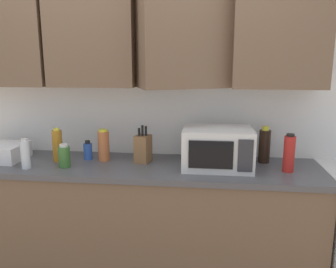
% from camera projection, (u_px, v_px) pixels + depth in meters
% --- Properties ---
extents(wall_back_with_cabinets, '(3.50, 0.56, 2.60)m').
position_uv_depth(wall_back_with_cabinets, '(141.00, 68.00, 2.60)').
color(wall_back_with_cabinets, white).
rests_on(wall_back_with_cabinets, ground_plane).
extents(counter_run, '(2.63, 0.63, 0.90)m').
position_uv_depth(counter_run, '(138.00, 222.00, 2.62)').
color(counter_run, brown).
rests_on(counter_run, ground_plane).
extents(microwave, '(0.48, 0.37, 0.28)m').
position_uv_depth(microwave, '(218.00, 148.00, 2.43)').
color(microwave, silver).
rests_on(microwave, counter_run).
extents(knife_block, '(0.12, 0.14, 0.28)m').
position_uv_depth(knife_block, '(143.00, 148.00, 2.57)').
color(knife_block, brown).
rests_on(knife_block, counter_run).
extents(bottle_blue_cleaner, '(0.06, 0.06, 0.15)m').
position_uv_depth(bottle_blue_cleaner, '(88.00, 151.00, 2.64)').
color(bottle_blue_cleaner, '#2D56B7').
rests_on(bottle_blue_cleaner, counter_run).
extents(bottle_red_sauce, '(0.08, 0.08, 0.26)m').
position_uv_depth(bottle_red_sauce, '(289.00, 153.00, 2.34)').
color(bottle_red_sauce, red).
rests_on(bottle_red_sauce, counter_run).
extents(bottle_clear_tall, '(0.06, 0.06, 0.21)m').
position_uv_depth(bottle_clear_tall, '(25.00, 154.00, 2.41)').
color(bottle_clear_tall, silver).
rests_on(bottle_clear_tall, counter_run).
extents(bottle_amber_vinegar, '(0.07, 0.07, 0.25)m').
position_uv_depth(bottle_amber_vinegar, '(57.00, 146.00, 2.58)').
color(bottle_amber_vinegar, '#AD701E').
rests_on(bottle_amber_vinegar, counter_run).
extents(bottle_green_oil, '(0.08, 0.08, 0.17)m').
position_uv_depth(bottle_green_oil, '(64.00, 156.00, 2.45)').
color(bottle_green_oil, '#386B2D').
rests_on(bottle_green_oil, counter_run).
extents(bottle_spice_jar, '(0.08, 0.08, 0.24)m').
position_uv_depth(bottle_spice_jar, '(104.00, 145.00, 2.60)').
color(bottle_spice_jar, '#BC6638').
rests_on(bottle_spice_jar, counter_run).
extents(bottle_soy_dark, '(0.08, 0.08, 0.27)m').
position_uv_depth(bottle_soy_dark, '(264.00, 146.00, 2.55)').
color(bottle_soy_dark, black).
rests_on(bottle_soy_dark, counter_run).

